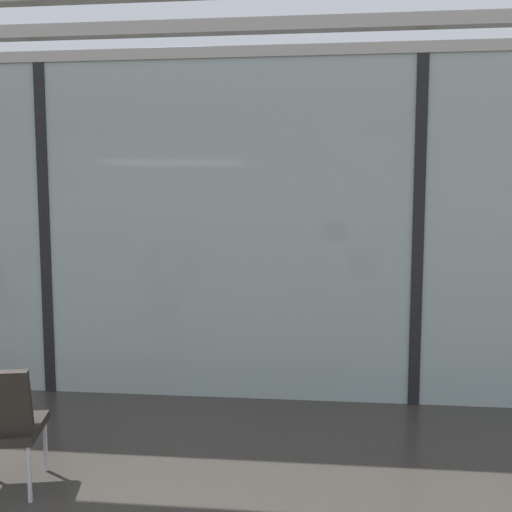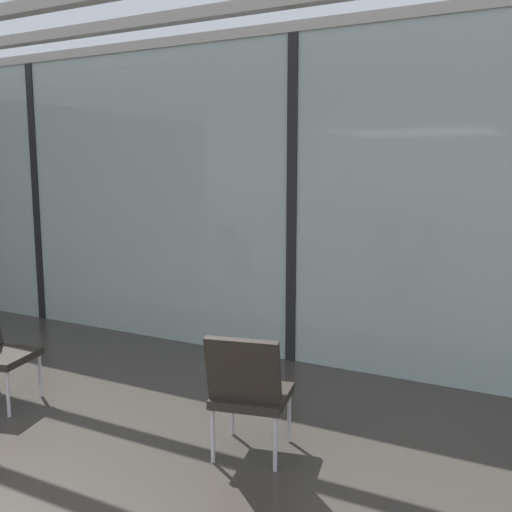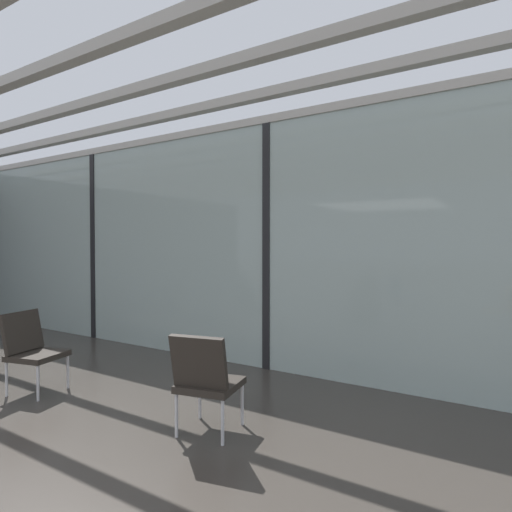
{
  "view_description": "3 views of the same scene",
  "coord_description": "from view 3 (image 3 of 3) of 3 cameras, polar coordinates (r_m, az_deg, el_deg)",
  "views": [
    {
      "loc": [
        2.6,
        -0.17,
        1.93
      ],
      "look_at": [
        1.83,
        7.11,
        1.16
      ],
      "focal_mm": 40.8,
      "sensor_mm": 36.0,
      "label": 1
    },
    {
      "loc": [
        2.34,
        0.03,
        1.92
      ],
      "look_at": [
        -0.09,
        4.6,
        1.13
      ],
      "focal_mm": 40.85,
      "sensor_mm": 36.0,
      "label": 2
    },
    {
      "loc": [
        2.87,
        0.44,
        1.59
      ],
      "look_at": [
        -1.13,
        6.67,
        1.41
      ],
      "focal_mm": 30.21,
      "sensor_mm": 36.0,
      "label": 3
    }
  ],
  "objects": [
    {
      "name": "lounge_chair_0",
      "position": [
        5.39,
        -27.6,
        -10.56
      ],
      "size": [
        0.63,
        0.59,
        0.87
      ],
      "rotation": [
        0.0,
        0.0,
        1.82
      ],
      "color": "#28231E",
      "rests_on": "ground"
    },
    {
      "name": "glass_curtain_wall",
      "position": [
        5.56,
        1.59,
        1.23
      ],
      "size": [
        14.0,
        0.08,
        3.16
      ],
      "primitive_type": "cube",
      "color": "#A3B7B2",
      "rests_on": "ground"
    },
    {
      "name": "window_mullion_0",
      "position": [
        7.96,
        -20.54,
        1.19
      ],
      "size": [
        0.1,
        0.12,
        3.16
      ],
      "primitive_type": "cube",
      "color": "black",
      "rests_on": "ground"
    },
    {
      "name": "window_mullion_1",
      "position": [
        5.56,
        1.59,
        1.23
      ],
      "size": [
        0.1,
        0.12,
        3.16
      ],
      "primitive_type": "cube",
      "color": "black",
      "rests_on": "ground"
    },
    {
      "name": "lounge_chair_4",
      "position": [
        3.77,
        -6.68,
        -15.6
      ],
      "size": [
        0.58,
        0.62,
        0.87
      ],
      "rotation": [
        0.0,
        0.0,
        3.36
      ],
      "color": "#28231E",
      "rests_on": "ground"
    },
    {
      "name": "parked_airplane",
      "position": [
        10.43,
        15.56,
        4.98
      ],
      "size": [
        14.64,
        4.51,
        4.51
      ],
      "color": "#B2BCD6",
      "rests_on": "ground"
    }
  ]
}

